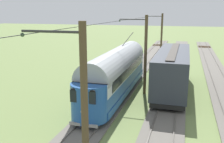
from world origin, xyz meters
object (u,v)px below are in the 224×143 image
object	(u,v)px
catenary_pole_foreground	(161,38)
catenary_pole_mid_near	(145,54)
boxcar_adjacent	(173,69)
vintage_streetcar	(116,71)
catenary_pole_mid_far	(83,114)

from	to	relation	value
catenary_pole_foreground	catenary_pole_mid_near	xyz separation A→B (m)	(0.00, 14.66, 0.00)
catenary_pole_mid_near	catenary_pole_foreground	bearing A→B (deg)	-90.00
boxcar_adjacent	catenary_pole_foreground	world-z (taller)	catenary_pole_foreground
vintage_streetcar	catenary_pole_mid_far	xyz separation A→B (m)	(-2.41, 13.60, 1.56)
vintage_streetcar	catenary_pole_mid_far	distance (m)	13.90
catenary_pole_foreground	catenary_pole_mid_near	bearing A→B (deg)	90.00
vintage_streetcar	catenary_pole_mid_far	world-z (taller)	catenary_pole_mid_far
catenary_pole_mid_near	catenary_pole_mid_far	xyz separation A→B (m)	(0.00, 14.66, 0.00)
catenary_pole_foreground	catenary_pole_mid_near	size ratio (longest dim) A/B	1.00
vintage_streetcar	catenary_pole_foreground	world-z (taller)	catenary_pole_foreground
catenary_pole_mid_far	catenary_pole_foreground	bearing A→B (deg)	-90.00
catenary_pole_foreground	catenary_pole_mid_far	size ratio (longest dim) A/B	1.00
vintage_streetcar	catenary_pole_mid_near	distance (m)	3.06
boxcar_adjacent	catenary_pole_mid_near	distance (m)	3.40
catenary_pole_mid_near	catenary_pole_mid_far	bearing A→B (deg)	90.00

